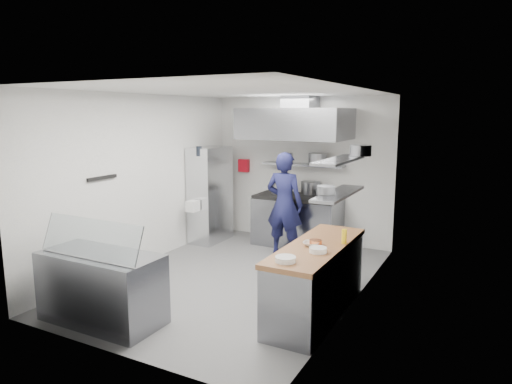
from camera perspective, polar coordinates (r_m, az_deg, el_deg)
The scene contains 36 objects.
floor at distance 7.08m, azimuth -2.30°, elevation -10.77°, with size 5.00×5.00×0.00m, color #545457.
ceiling at distance 6.63m, azimuth -2.47°, elevation 12.51°, with size 5.00×5.00×0.00m, color silver.
wall_back at distance 8.94m, azimuth 5.67°, elevation 2.80°, with size 3.60×0.02×2.80m, color white.
wall_front at distance 4.76m, azimuth -17.65°, elevation -3.89°, with size 3.60×0.02×2.80m, color white.
wall_left at distance 7.76m, azimuth -13.96°, elevation 1.48°, with size 5.00×0.02×2.80m, color white.
wall_right at distance 6.03m, azimuth 12.60°, elevation -0.82°, with size 5.00×0.02×2.80m, color white.
gas_range at distance 8.71m, azimuth 5.19°, elevation -3.74°, with size 1.60×0.80×0.90m, color gray.
cooktop at distance 8.61m, azimuth 5.24°, elevation -0.64°, with size 1.57×0.78×0.06m, color black.
stock_pot_left at distance 8.75m, azimuth 2.93°, elevation 0.42°, with size 0.30×0.30×0.20m, color slate.
stock_pot_mid at distance 8.79m, azimuth 6.84°, elevation 0.54°, with size 0.38×0.38×0.24m, color slate.
stock_pot_right at distance 8.37m, azimuth 8.40°, elevation -0.24°, with size 0.29×0.29×0.16m, color slate.
over_range_shelf at distance 8.74m, azimuth 5.90°, elevation 3.42°, with size 1.60×0.30×0.04m, color gray.
shelf_pot_a at distance 9.04m, azimuth 3.88°, elevation 4.36°, with size 0.24×0.24×0.18m, color slate.
shelf_pot_b at distance 8.52m, azimuth 7.69°, elevation 4.10°, with size 0.33×0.33×0.22m, color slate.
extractor_hood at distance 8.31m, azimuth 4.92°, elevation 8.50°, with size 1.90×1.15×0.55m, color gray.
hood_duct at distance 8.52m, azimuth 5.55°, elevation 11.08°, with size 0.55×0.55×0.24m, color slate.
red_firebox at distance 9.42m, azimuth -1.53°, elevation 3.32°, with size 0.22×0.10×0.26m, color red.
chef at distance 7.98m, azimuth 3.57°, elevation -1.54°, with size 0.67×0.44×1.84m, color #151740.
wire_rack at distance 8.93m, azimuth -5.74°, elevation -0.30°, with size 0.50×0.90×1.85m, color silver.
rack_bin_a at distance 8.48m, azimuth -7.90°, elevation -1.75°, with size 0.18×0.22×0.20m, color white.
rack_bin_b at distance 8.76m, azimuth -6.27°, elevation 1.97°, with size 0.13×0.17×0.15m, color yellow.
rack_jar at distance 8.44m, azimuth -7.14°, elevation 5.08°, with size 0.10×0.10×0.18m, color black.
knife_strip at distance 7.09m, azimuth -18.68°, elevation 1.69°, with size 0.04×0.55×0.05m, color black.
prep_counter_base at distance 5.83m, azimuth 7.56°, elevation -11.05°, with size 0.62×2.00×0.84m, color gray.
prep_counter_top at distance 5.69m, azimuth 7.66°, elevation -6.81°, with size 0.65×2.04×0.06m, color brown.
plate_stack_a at distance 5.00m, azimuth 3.71°, elevation -8.38°, with size 0.23×0.23×0.06m, color white.
plate_stack_b at distance 5.36m, azimuth 7.75°, elevation -7.19°, with size 0.21×0.21×0.06m, color white.
copper_pan at distance 5.66m, azimuth 7.46°, elevation -6.26°, with size 0.15×0.15×0.06m, color #D36E3B.
squeeze_bottle at distance 5.75m, azimuth 10.96°, elevation -5.48°, with size 0.06×0.06×0.18m, color yellow.
mixing_bowl at distance 5.62m, azimuth 6.91°, elevation -6.43°, with size 0.20×0.20×0.05m, color white.
wall_shelf_lower at distance 5.77m, azimuth 10.32°, elevation -0.21°, with size 0.30×1.30×0.04m, color gray.
wall_shelf_upper at distance 5.71m, azimuth 10.45°, elevation 3.94°, with size 0.30×1.30×0.04m, color gray.
shelf_pot_c at distance 5.59m, azimuth 8.73°, elevation 0.24°, with size 0.22×0.22×0.10m, color slate.
shelf_pot_d at distance 6.12m, azimuth 12.93°, elevation 5.09°, with size 0.28×0.28×0.14m, color slate.
display_case at distance 5.88m, azimuth -18.72°, elevation -11.27°, with size 1.50×0.70×0.85m, color gray.
display_glass at distance 5.61m, azimuth -19.97°, elevation -5.44°, with size 1.47×0.02×0.45m, color silver.
Camera 1 is at (3.32, -5.73, 2.49)m, focal length 32.00 mm.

